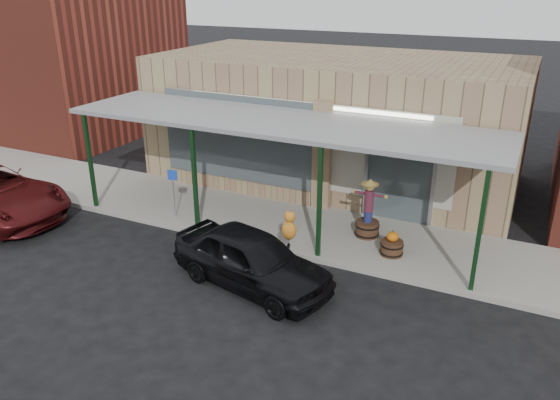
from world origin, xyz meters
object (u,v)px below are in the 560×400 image
at_px(parked_sedan, 252,259).
at_px(handicap_sign, 173,187).
at_px(barrel_scarecrow, 368,217).
at_px(barrel_pumpkin, 392,246).

bearing_deg(parked_sedan, handicap_sign, 73.06).
height_order(barrel_scarecrow, barrel_pumpkin, barrel_scarecrow).
distance_m(barrel_pumpkin, parked_sedan, 3.67).
height_order(handicap_sign, parked_sedan, parked_sedan).
bearing_deg(barrel_pumpkin, parked_sedan, -134.81).
bearing_deg(handicap_sign, barrel_scarecrow, 1.54).
height_order(barrel_pumpkin, handicap_sign, handicap_sign).
distance_m(handicap_sign, parked_sedan, 4.32).
distance_m(barrel_pumpkin, handicap_sign, 6.35).
bearing_deg(parked_sedan, barrel_scarecrow, -13.63).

